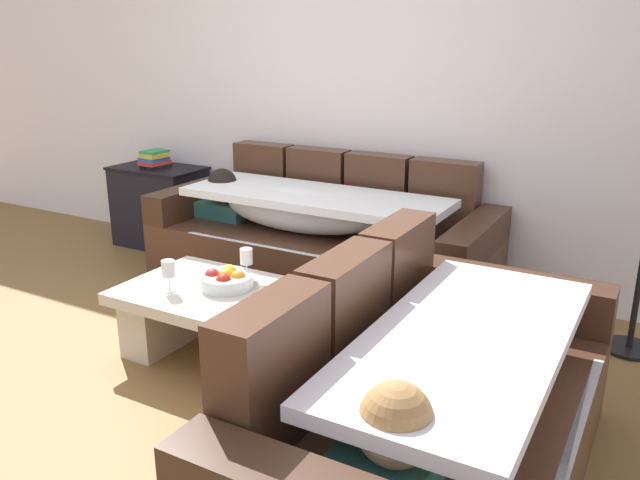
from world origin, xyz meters
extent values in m
plane|color=brown|center=(0.00, 0.00, 0.00)|extent=(14.00, 14.00, 0.00)
cube|color=white|center=(0.00, 2.15, 1.35)|extent=(9.00, 0.10, 2.70)
cube|color=#4A2B1D|center=(0.22, 1.60, 0.21)|extent=(2.20, 0.92, 0.42)
cube|color=#4A2B1D|center=(-0.47, 1.98, 0.65)|extent=(0.43, 0.16, 0.46)
cube|color=#4A2B1D|center=(-0.01, 1.98, 0.65)|extent=(0.43, 0.16, 0.46)
cube|color=#4A2B1D|center=(0.45, 1.98, 0.65)|extent=(0.43, 0.16, 0.46)
cube|color=#4A2B1D|center=(0.92, 1.98, 0.65)|extent=(0.43, 0.16, 0.46)
cube|color=#3B2317|center=(-0.79, 1.60, 0.52)|extent=(0.18, 0.92, 0.20)
cube|color=#3B2317|center=(1.24, 1.60, 0.52)|extent=(0.18, 0.92, 0.20)
cube|color=#2D6660|center=(-0.52, 1.59, 0.47)|extent=(0.36, 0.28, 0.11)
sphere|color=beige|center=(-0.52, 1.55, 0.64)|extent=(0.21, 0.21, 0.21)
sphere|color=black|center=(-0.52, 1.55, 0.67)|extent=(0.20, 0.20, 0.20)
ellipsoid|color=white|center=(0.10, 1.55, 0.56)|extent=(1.10, 0.44, 0.28)
cube|color=white|center=(0.22, 1.53, 0.66)|extent=(1.69, 0.60, 0.05)
cube|color=white|center=(0.22, 1.16, 0.23)|extent=(1.44, 0.04, 0.38)
cube|color=#4A2B1D|center=(1.58, 0.06, 0.21)|extent=(0.92, 1.81, 0.42)
cube|color=#4A2B1D|center=(1.20, -0.43, 0.65)|extent=(0.16, 0.45, 0.46)
cube|color=#4A2B1D|center=(1.20, 0.06, 0.65)|extent=(0.16, 0.45, 0.46)
cube|color=#4A2B1D|center=(1.20, 0.54, 0.65)|extent=(0.16, 0.45, 0.46)
cube|color=#3B2317|center=(1.58, 0.87, 0.52)|extent=(0.92, 0.18, 0.20)
cube|color=#2D6660|center=(1.59, -0.49, 0.47)|extent=(0.28, 0.36, 0.11)
sphere|color=tan|center=(1.63, -0.49, 0.64)|extent=(0.21, 0.21, 0.21)
sphere|color=#9E7042|center=(1.63, -0.49, 0.67)|extent=(0.20, 0.20, 0.20)
ellipsoid|color=silver|center=(1.63, 0.13, 0.56)|extent=(0.44, 0.89, 0.28)
cube|color=silver|center=(1.65, 0.06, 0.66)|extent=(0.60, 1.33, 0.05)
cube|color=beige|center=(0.32, 0.55, 0.35)|extent=(1.20, 0.68, 0.06)
cube|color=beige|center=(-0.14, 0.55, 0.16)|extent=(0.20, 0.54, 0.32)
cube|color=beige|center=(0.78, 0.55, 0.16)|extent=(0.20, 0.54, 0.32)
cylinder|color=silver|center=(0.24, 0.60, 0.42)|extent=(0.28, 0.28, 0.07)
sphere|color=orange|center=(0.23, 0.60, 0.44)|extent=(0.08, 0.08, 0.08)
sphere|color=orange|center=(0.30, 0.61, 0.44)|extent=(0.08, 0.08, 0.08)
sphere|color=gold|center=(0.21, 0.66, 0.44)|extent=(0.08, 0.08, 0.08)
sphere|color=#B52928|center=(0.17, 0.57, 0.44)|extent=(0.08, 0.08, 0.08)
sphere|color=#B62516|center=(0.26, 0.54, 0.44)|extent=(0.08, 0.08, 0.08)
cylinder|color=silver|center=(0.02, 0.41, 0.38)|extent=(0.06, 0.06, 0.01)
cylinder|color=silver|center=(0.02, 0.41, 0.42)|extent=(0.01, 0.01, 0.07)
cylinder|color=silver|center=(0.02, 0.41, 0.50)|extent=(0.07, 0.07, 0.08)
cylinder|color=silver|center=(0.62, 0.40, 0.38)|extent=(0.06, 0.06, 0.01)
cylinder|color=silver|center=(0.62, 0.40, 0.42)|extent=(0.01, 0.01, 0.07)
cylinder|color=silver|center=(0.62, 0.40, 0.50)|extent=(0.07, 0.07, 0.08)
cylinder|color=silver|center=(0.25, 0.76, 0.38)|extent=(0.06, 0.06, 0.01)
cylinder|color=silver|center=(0.25, 0.76, 0.42)|extent=(0.01, 0.01, 0.07)
cylinder|color=silver|center=(0.25, 0.76, 0.50)|extent=(0.07, 0.07, 0.08)
cube|color=white|center=(0.58, 0.62, 0.39)|extent=(0.29, 0.23, 0.01)
cube|color=black|center=(-1.39, 1.85, 0.31)|extent=(0.70, 0.42, 0.62)
cube|color=black|center=(-1.39, 1.85, 0.63)|extent=(0.72, 0.44, 0.02)
cube|color=black|center=(-1.40, 1.85, 0.65)|extent=(0.17, 0.22, 0.02)
cube|color=red|center=(-1.41, 1.84, 0.67)|extent=(0.17, 0.22, 0.03)
cube|color=#2D569E|center=(-1.41, 1.84, 0.70)|extent=(0.17, 0.20, 0.03)
cube|color=gold|center=(-1.41, 1.84, 0.73)|extent=(0.18, 0.19, 0.03)
cube|color=#338C59|center=(-1.41, 1.85, 0.76)|extent=(0.16, 0.19, 0.02)
cylinder|color=black|center=(2.09, 1.69, 0.01)|extent=(0.28, 0.28, 0.02)
camera|label=1|loc=(2.17, -1.85, 1.61)|focal=35.99mm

